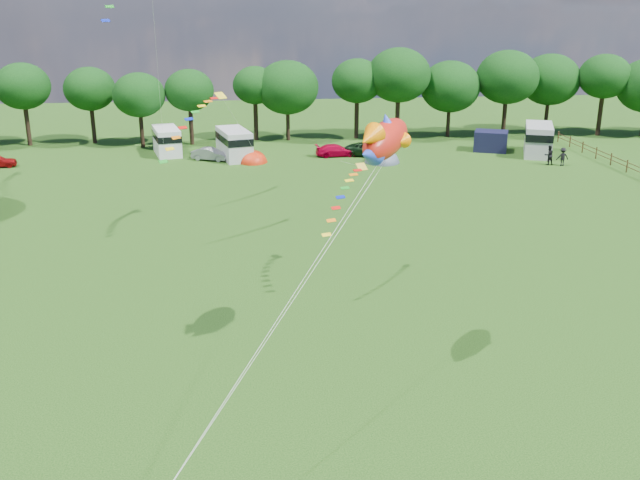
{
  "coord_description": "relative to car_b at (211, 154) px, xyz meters",
  "views": [
    {
      "loc": [
        -3.78,
        -25.4,
        15.43
      ],
      "look_at": [
        0.0,
        8.0,
        4.0
      ],
      "focal_mm": 40.0,
      "sensor_mm": 36.0,
      "label": 1
    }
  ],
  "objects": [
    {
      "name": "car_b",
      "position": [
        0.0,
        0.0,
        0.0
      ],
      "size": [
        3.79,
        2.6,
        1.25
      ],
      "primitive_type": "imported",
      "rotation": [
        0.0,
        0.0,
        1.17
      ],
      "color": "gray",
      "rests_on": "ground"
    },
    {
      "name": "ground_plane",
      "position": [
        6.77,
        -45.64,
        -0.63
      ],
      "size": [
        180.0,
        180.0,
        0.0
      ],
      "primitive_type": "plane",
      "color": "black",
      "rests_on": "ground"
    },
    {
      "name": "walker_b",
      "position": [
        33.96,
        -6.32,
        0.27
      ],
      "size": [
        1.17,
        0.56,
        1.79
      ],
      "primitive_type": "imported",
      "rotation": [
        0.0,
        0.0,
        3.13
      ],
      "color": "black",
      "rests_on": "ground"
    },
    {
      "name": "tree_line",
      "position": [
        12.08,
        9.35,
        5.72
      ],
      "size": [
        102.98,
        10.98,
        10.27
      ],
      "color": "black",
      "rests_on": "ground"
    },
    {
      "name": "campervan_d",
      "position": [
        33.7,
        -0.91,
        1.04
      ],
      "size": [
        4.81,
        6.87,
        3.1
      ],
      "rotation": [
        0.0,
        0.0,
        1.2
      ],
      "color": "#B2B2B4",
      "rests_on": "ground"
    },
    {
      "name": "fish_kite",
      "position": [
        8.67,
        -43.15,
        9.39
      ],
      "size": [
        3.23,
        3.88,
        2.16
      ],
      "rotation": [
        0.0,
        -0.21,
        0.95
      ],
      "color": "red",
      "rests_on": "ground"
    },
    {
      "name": "tent_orange",
      "position": [
        4.15,
        -1.31,
        -0.61
      ],
      "size": [
        2.97,
        3.25,
        2.32
      ],
      "color": "red",
      "rests_on": "ground"
    },
    {
      "name": "car_d",
      "position": [
        16.14,
        0.19,
        0.06
      ],
      "size": [
        5.5,
        4.05,
        1.37
      ],
      "primitive_type": "imported",
      "rotation": [
        0.0,
        0.0,
        1.17
      ],
      "color": "black",
      "rests_on": "ground"
    },
    {
      "name": "awning_navy",
      "position": [
        29.46,
        1.4,
        0.43
      ],
      "size": [
        4.18,
        3.83,
        2.12
      ],
      "primitive_type": "cube",
      "rotation": [
        0.0,
        0.0,
        -0.39
      ],
      "color": "black",
      "rests_on": "ground"
    },
    {
      "name": "car_c",
      "position": [
        12.77,
        0.52,
        -0.01
      ],
      "size": [
        4.21,
        1.98,
        1.23
      ],
      "primitive_type": "imported",
      "rotation": [
        0.0,
        0.0,
        1.63
      ],
      "color": "#B20024",
      "rests_on": "ground"
    },
    {
      "name": "fence",
      "position": [
        38.77,
        -11.14,
        0.07
      ],
      "size": [
        0.12,
        33.12,
        1.2
      ],
      "color": "#472D19",
      "rests_on": "ground"
    },
    {
      "name": "streamer_kite_b",
      "position": [
        0.27,
        -23.96,
        7.53
      ],
      "size": [
        4.38,
        4.74,
        3.83
      ],
      "rotation": [
        0.0,
        0.0,
        0.66
      ],
      "color": "yellow",
      "rests_on": "ground"
    },
    {
      "name": "campervan_b",
      "position": [
        -4.6,
        3.63,
        0.85
      ],
      "size": [
        3.55,
        5.98,
        2.74
      ],
      "rotation": [
        0.0,
        0.0,
        1.79
      ],
      "color": "silver",
      "rests_on": "ground"
    },
    {
      "name": "campervan_c",
      "position": [
        2.38,
        0.69,
        0.95
      ],
      "size": [
        3.89,
        6.43,
        2.94
      ],
      "rotation": [
        0.0,
        0.0,
        1.81
      ],
      "color": "silver",
      "rests_on": "ground"
    },
    {
      "name": "walker_a",
      "position": [
        32.82,
        -5.74,
        0.32
      ],
      "size": [
        0.99,
        0.69,
        1.9
      ],
      "primitive_type": "imported",
      "rotation": [
        0.0,
        0.0,
        3.28
      ],
      "color": "black",
      "rests_on": "ground"
    },
    {
      "name": "streamer_kite_c",
      "position": [
        8.73,
        -33.92,
        5.04
      ],
      "size": [
        3.14,
        4.81,
        2.79
      ],
      "rotation": [
        0.0,
        0.0,
        0.36
      ],
      "color": "gold",
      "rests_on": "ground"
    },
    {
      "name": "tent_greyblue",
      "position": [
        16.91,
        -2.83,
        -0.61
      ],
      "size": [
        3.51,
        3.85,
        2.61
      ],
      "color": "#4C5467",
      "rests_on": "ground"
    }
  ]
}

